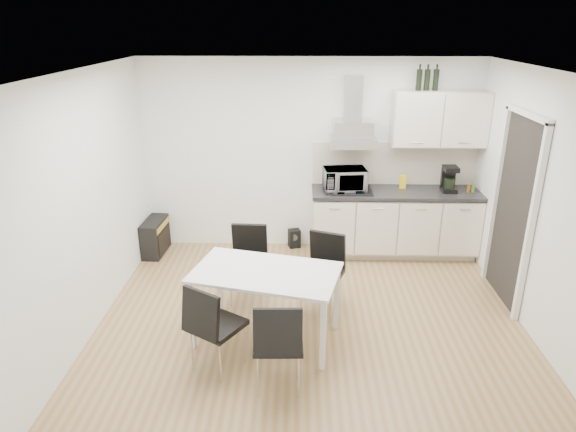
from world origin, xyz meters
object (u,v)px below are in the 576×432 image
kitchenette (397,196)px  guitar_amp (155,237)px  chair_near_left (217,326)px  chair_near_right (278,342)px  dining_table (266,279)px  floor_speaker (294,238)px  chair_far_left (248,266)px  chair_far_right (321,276)px

kitchenette → guitar_amp: kitchenette is taller
kitchenette → chair_near_left: (-2.04, -2.56, -0.39)m
chair_near_left → chair_near_right: size_ratio=1.00×
dining_table → guitar_amp: size_ratio=2.62×
dining_table → floor_speaker: bearing=97.4°
chair_far_left → floor_speaker: 1.63m
chair_near_left → dining_table: bearing=82.2°
kitchenette → dining_table: kitchenette is taller
chair_near_right → guitar_amp: 3.27m
chair_far_right → chair_near_left: size_ratio=1.00×
chair_far_right → chair_near_left: same height
chair_near_left → guitar_amp: chair_near_left is taller
floor_speaker → chair_near_left: bearing=-119.8°
chair_near_left → chair_near_right: (0.56, -0.24, 0.00)m
chair_far_left → dining_table: bearing=112.1°
kitchenette → chair_near_left: 3.30m
kitchenette → floor_speaker: size_ratio=9.71×
kitchenette → guitar_amp: bearing=-178.5°
chair_near_left → chair_near_right: bearing=9.6°
chair_far_right → chair_near_right: size_ratio=1.00×
chair_far_left → floor_speaker: size_ratio=3.39×
chair_near_left → guitar_amp: (-1.25, 2.48, -0.20)m
chair_far_right → guitar_amp: size_ratio=1.49×
chair_far_left → floor_speaker: chair_far_left is taller
chair_near_right → dining_table: bearing=100.2°
chair_far_left → guitar_amp: chair_far_left is taller
chair_far_right → floor_speaker: (-0.31, 1.72, -0.31)m
chair_far_right → guitar_amp: chair_far_right is taller
floor_speaker → chair_far_right: bearing=-95.8°
kitchenette → chair_far_left: kitchenette is taller
chair_near_right → chair_far_left: bearing=104.0°
chair_far_left → chair_near_right: same height
chair_far_left → guitar_amp: size_ratio=1.49×
dining_table → chair_far_right: bearing=56.2°
chair_far_right → dining_table: bearing=63.2°
chair_near_left → floor_speaker: (0.67, 2.73, -0.31)m
dining_table → chair_far_left: size_ratio=1.76×
chair_far_right → chair_near_left: (-0.98, -1.01, 0.00)m
dining_table → chair_near_right: bearing=-64.3°
chair_far_left → chair_far_right: (0.82, -0.21, 0.00)m
kitchenette → chair_far_right: bearing=-124.4°
guitar_amp → kitchenette: bearing=4.6°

